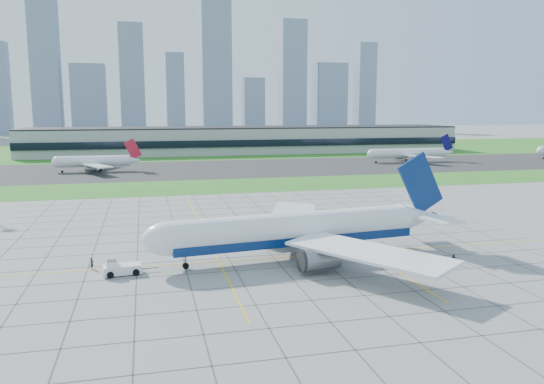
# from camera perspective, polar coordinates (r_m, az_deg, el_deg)

# --- Properties ---
(ground) EXTENTS (1400.00, 1400.00, 0.00)m
(ground) POSITION_cam_1_polar(r_m,az_deg,el_deg) (98.06, -0.07, -6.79)
(ground) COLOR gray
(ground) RESTS_ON ground
(grass_median) EXTENTS (700.00, 35.00, 0.04)m
(grass_median) POSITION_cam_1_polar(r_m,az_deg,el_deg) (185.03, -6.59, 0.62)
(grass_median) COLOR #247621
(grass_median) RESTS_ON ground
(asphalt_taxiway) EXTENTS (700.00, 75.00, 0.04)m
(asphalt_taxiway) POSITION_cam_1_polar(r_m,az_deg,el_deg) (239.28, -8.21, 2.47)
(asphalt_taxiway) COLOR #383838
(asphalt_taxiway) RESTS_ON ground
(grass_far) EXTENTS (700.00, 145.00, 0.04)m
(grass_far) POSITION_cam_1_polar(r_m,az_deg,el_deg) (348.49, -9.94, 4.42)
(grass_far) COLOR #247621
(grass_far) RESTS_ON ground
(apron_markings) EXTENTS (120.00, 130.00, 0.03)m
(apron_markings) POSITION_cam_1_polar(r_m,az_deg,el_deg) (108.59, -1.22, -5.22)
(apron_markings) COLOR #474744
(apron_markings) RESTS_ON ground
(terminal) EXTENTS (260.00, 43.00, 15.80)m
(terminal) POSITION_cam_1_polar(r_m,az_deg,el_deg) (328.11, -2.66, 5.65)
(terminal) COLOR #B7B7B2
(terminal) RESTS_ON ground
(city_skyline) EXTENTS (523.00, 32.40, 160.00)m
(city_skyline) POSITION_cam_1_polar(r_m,az_deg,el_deg) (612.79, -12.57, 11.76)
(city_skyline) COLOR #8090A8
(city_skyline) RESTS_ON ground
(airliner) EXTENTS (58.49, 58.97, 18.43)m
(airliner) POSITION_cam_1_polar(r_m,az_deg,el_deg) (95.37, 2.75, -4.12)
(airliner) COLOR white
(airliner) RESTS_ON ground
(pushback_tug) EXTENTS (8.87, 3.64, 2.44)m
(pushback_tug) POSITION_cam_1_polar(r_m,az_deg,el_deg) (89.91, -15.99, -7.89)
(pushback_tug) COLOR white
(pushback_tug) RESTS_ON ground
(crew_near) EXTENTS (0.73, 0.85, 1.96)m
(crew_near) POSITION_cam_1_polar(r_m,az_deg,el_deg) (94.41, -18.80, -7.28)
(crew_near) COLOR black
(crew_near) RESTS_ON ground
(crew_far) EXTENTS (1.12, 1.08, 1.82)m
(crew_far) POSITION_cam_1_polar(r_m,az_deg,el_deg) (97.33, 18.97, -6.85)
(crew_far) COLOR black
(crew_far) RESTS_ON ground
(distant_jet_1) EXTENTS (34.57, 42.66, 14.08)m
(distant_jet_1) POSITION_cam_1_polar(r_m,az_deg,el_deg) (238.49, -18.47, 3.15)
(distant_jet_1) COLOR white
(distant_jet_1) RESTS_ON ground
(distant_jet_2) EXTENTS (44.73, 42.66, 14.08)m
(distant_jet_2) POSITION_cam_1_polar(r_m,az_deg,el_deg) (276.69, 14.50, 4.06)
(distant_jet_2) COLOR white
(distant_jet_2) RESTS_ON ground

